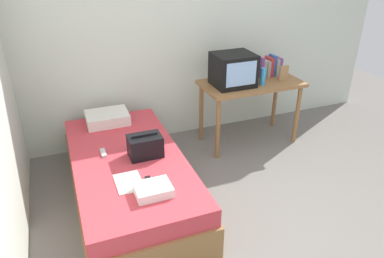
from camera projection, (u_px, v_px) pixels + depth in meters
name	position (u px, v px, depth m)	size (l,w,h in m)	color
ground_plane	(269.00, 227.00, 3.16)	(8.00, 8.00, 0.00)	slate
wall_back	(188.00, 29.00, 4.22)	(5.20, 0.10, 2.60)	silver
bed	(130.00, 178.00, 3.41)	(1.00, 2.00, 0.46)	olive
desk	(251.00, 90.00, 4.24)	(1.16, 0.60, 0.76)	olive
tv	(233.00, 70.00, 4.02)	(0.44, 0.39, 0.36)	black
water_bottle	(263.00, 77.00, 4.07)	(0.06, 0.06, 0.19)	#3399DB
book_row	(269.00, 67.00, 4.34)	(0.29, 0.17, 0.25)	#7A3D89
picture_frame	(284.00, 73.00, 4.19)	(0.11, 0.02, 0.18)	#9E754C
pillow	(107.00, 118.00, 3.90)	(0.44, 0.34, 0.12)	silver
handbag	(145.00, 146.00, 3.28)	(0.30, 0.20, 0.22)	black
magazine	(129.00, 182.00, 2.95)	(0.21, 0.29, 0.01)	white
remote_dark	(149.00, 182.00, 2.94)	(0.04, 0.16, 0.02)	black
remote_silver	(103.00, 153.00, 3.35)	(0.04, 0.14, 0.02)	#B7B7BC
folded_towel	(153.00, 190.00, 2.81)	(0.28, 0.22, 0.08)	white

